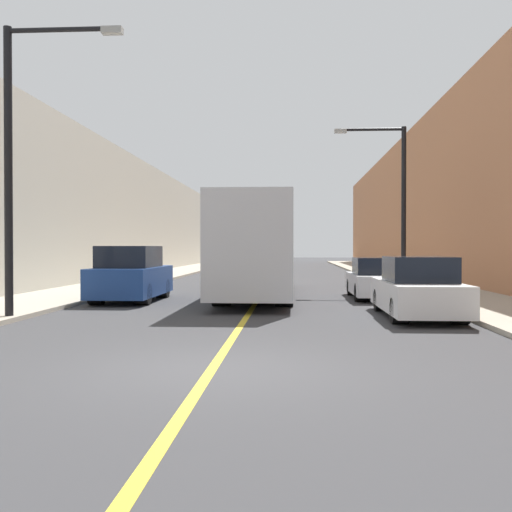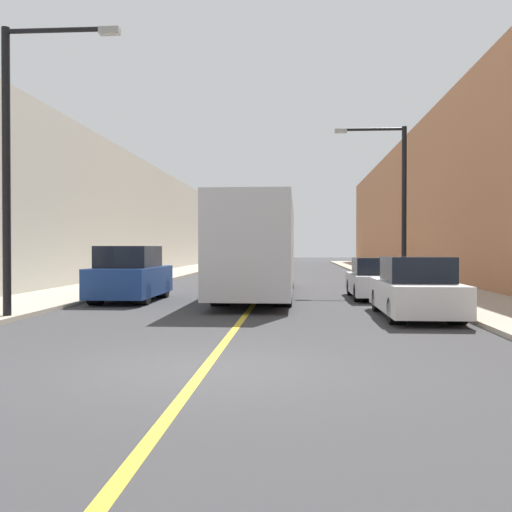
{
  "view_description": "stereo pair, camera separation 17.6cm",
  "coord_description": "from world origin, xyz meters",
  "px_view_note": "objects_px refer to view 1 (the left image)",
  "views": [
    {
      "loc": [
        1.18,
        -8.72,
        1.79
      ],
      "look_at": [
        -0.27,
        15.12,
        1.46
      ],
      "focal_mm": 42.0,
      "sensor_mm": 36.0,
      "label": 1
    },
    {
      "loc": [
        1.36,
        -8.71,
        1.79
      ],
      "look_at": [
        -0.27,
        15.12,
        1.46
      ],
      "focal_mm": 42.0,
      "sensor_mm": 36.0,
      "label": 2
    }
  ],
  "objects_px": {
    "parked_suv_left": "(131,276)",
    "street_lamp_right": "(396,194)",
    "street_lamp_left": "(20,148)",
    "bus": "(260,247)",
    "car_right_near": "(417,290)",
    "car_right_mid": "(378,280)"
  },
  "relations": [
    {
      "from": "parked_suv_left",
      "to": "street_lamp_right",
      "type": "height_order",
      "value": "street_lamp_right"
    },
    {
      "from": "parked_suv_left",
      "to": "car_right_mid",
      "type": "bearing_deg",
      "value": 10.25
    },
    {
      "from": "car_right_near",
      "to": "street_lamp_right",
      "type": "bearing_deg",
      "value": 83.52
    },
    {
      "from": "bus",
      "to": "car_right_near",
      "type": "relative_size",
      "value": 2.82
    },
    {
      "from": "bus",
      "to": "parked_suv_left",
      "type": "distance_m",
      "value": 4.98
    },
    {
      "from": "bus",
      "to": "street_lamp_left",
      "type": "height_order",
      "value": "street_lamp_left"
    },
    {
      "from": "bus",
      "to": "parked_suv_left",
      "type": "bearing_deg",
      "value": -148.73
    },
    {
      "from": "street_lamp_left",
      "to": "street_lamp_right",
      "type": "height_order",
      "value": "street_lamp_left"
    },
    {
      "from": "car_right_near",
      "to": "car_right_mid",
      "type": "bearing_deg",
      "value": 92.1
    },
    {
      "from": "car_right_mid",
      "to": "parked_suv_left",
      "type": "bearing_deg",
      "value": -169.75
    },
    {
      "from": "bus",
      "to": "street_lamp_right",
      "type": "bearing_deg",
      "value": 27.02
    },
    {
      "from": "car_right_mid",
      "to": "street_lamp_right",
      "type": "bearing_deg",
      "value": 71.4
    },
    {
      "from": "car_right_mid",
      "to": "bus",
      "type": "bearing_deg",
      "value": 166.29
    },
    {
      "from": "parked_suv_left",
      "to": "car_right_near",
      "type": "bearing_deg",
      "value": -25.8
    },
    {
      "from": "parked_suv_left",
      "to": "street_lamp_right",
      "type": "bearing_deg",
      "value": 28.9
    },
    {
      "from": "street_lamp_left",
      "to": "bus",
      "type": "bearing_deg",
      "value": 55.57
    },
    {
      "from": "bus",
      "to": "parked_suv_left",
      "type": "relative_size",
      "value": 2.93
    },
    {
      "from": "bus",
      "to": "street_lamp_left",
      "type": "distance_m",
      "value": 9.92
    },
    {
      "from": "street_lamp_left",
      "to": "street_lamp_right",
      "type": "xyz_separation_m",
      "value": [
        10.92,
        10.73,
        -0.21
      ]
    },
    {
      "from": "parked_suv_left",
      "to": "car_right_near",
      "type": "height_order",
      "value": "parked_suv_left"
    },
    {
      "from": "street_lamp_left",
      "to": "parked_suv_left",
      "type": "bearing_deg",
      "value": 76.79
    },
    {
      "from": "parked_suv_left",
      "to": "street_lamp_left",
      "type": "relative_size",
      "value": 0.63
    }
  ]
}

